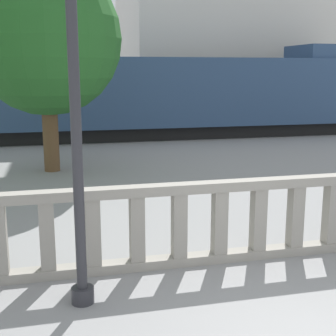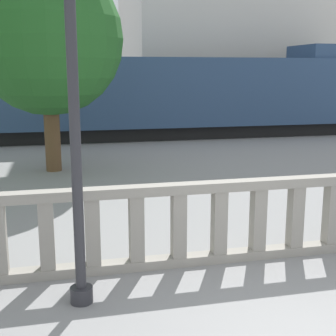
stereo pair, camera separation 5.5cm
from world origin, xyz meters
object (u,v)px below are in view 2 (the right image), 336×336
Objects in this scene: train_near at (138,96)px; tree_left at (48,40)px; train_far at (107,86)px; lamppost at (71,39)px.

tree_left is at bearing -119.92° from train_near.
train_far is (0.31, 15.60, -0.04)m from train_near.
train_near is at bearing 77.52° from lamppost.
tree_left reaches higher than lamppost.
lamppost is at bearing -102.48° from train_near.
lamppost reaches higher than train_near.
tree_left is (-3.52, -6.12, 1.88)m from train_near.
train_near is at bearing -91.13° from train_far.
train_far is (3.46, 29.85, -1.42)m from lamppost.
train_far is 4.27× the size of tree_left.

